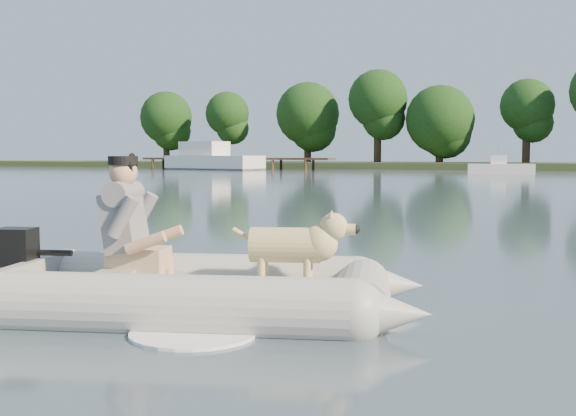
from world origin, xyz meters
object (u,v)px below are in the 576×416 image
at_px(dinghy, 206,242).
at_px(motorboat, 501,161).
at_px(man, 126,218).
at_px(dock, 235,164).
at_px(dog, 285,251).
at_px(cabin_cruiser, 214,156).

distance_m(dinghy, motorboat, 45.07).
bearing_deg(motorboat, man, -93.55).
xyz_separation_m(dock, dog, (26.63, -51.29, 0.01)).
xyz_separation_m(dinghy, dog, (0.62, 0.23, -0.08)).
xyz_separation_m(man, dog, (1.32, 0.37, -0.26)).
bearing_deg(dog, dock, 102.02).
relative_size(dinghy, motorboat, 1.09).
height_order(man, dog, man).
bearing_deg(cabin_cruiser, motorboat, 1.22).
distance_m(man, cabin_cruiser, 56.64).
bearing_deg(dog, motorboat, 78.77).
distance_m(dock, cabin_cruiser, 2.16).
height_order(man, cabin_cruiser, cabin_cruiser).
bearing_deg(cabin_cruiser, dock, 65.01).
relative_size(dock, cabin_cruiser, 1.93).
xyz_separation_m(dock, dinghy, (26.01, -51.52, 0.09)).
bearing_deg(dock, dog, -62.56).
height_order(dock, man, man).
bearing_deg(man, dog, -0.00).
bearing_deg(dog, dinghy, -175.43).
height_order(dinghy, dog, dinghy).
bearing_deg(dinghy, motorboat, 77.96).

